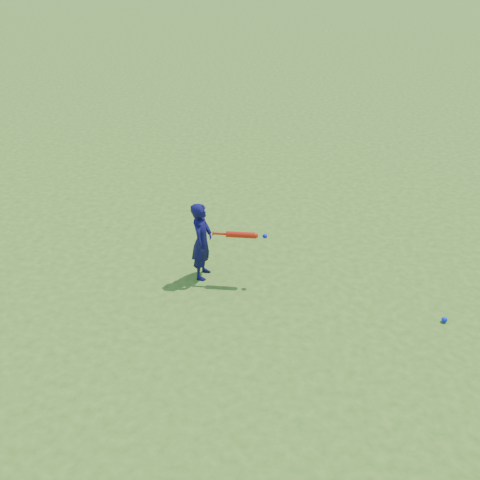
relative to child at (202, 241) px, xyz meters
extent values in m
plane|color=#3C6F1A|center=(-0.13, 0.15, -0.54)|extent=(80.00, 80.00, 0.00)
imported|color=#0F0D41|center=(0.00, 0.00, 0.00)|extent=(0.30, 0.42, 1.08)
sphere|color=#0C26D4|center=(3.02, -0.65, -0.50)|extent=(0.07, 0.07, 0.07)
cylinder|color=red|center=(0.16, -0.04, 0.15)|extent=(0.01, 0.05, 0.05)
cylinder|color=red|center=(0.25, -0.04, 0.15)|extent=(0.18, 0.03, 0.03)
cylinder|color=red|center=(0.51, -0.04, 0.15)|extent=(0.37, 0.08, 0.08)
sphere|color=red|center=(0.70, -0.04, 0.15)|extent=(0.08, 0.08, 0.08)
sphere|color=#0D15E3|center=(0.82, -0.04, 0.15)|extent=(0.06, 0.06, 0.06)
camera|label=1|loc=(1.18, -5.89, 3.53)|focal=40.00mm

